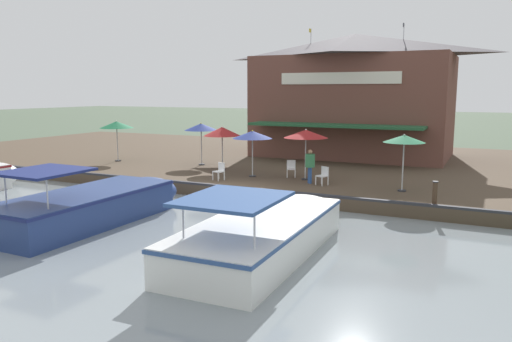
% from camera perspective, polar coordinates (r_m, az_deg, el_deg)
% --- Properties ---
extents(ground_plane, '(220.00, 220.00, 0.00)m').
position_cam_1_polar(ground_plane, '(22.57, -2.97, -3.48)').
color(ground_plane, '#4C5B47').
extents(quay_deck, '(22.00, 56.00, 0.60)m').
position_cam_1_polar(quay_deck, '(32.44, 6.37, 0.88)').
color(quay_deck, '#4C3D2D').
rests_on(quay_deck, ground).
extents(quay_edge_fender, '(0.20, 50.40, 0.10)m').
position_cam_1_polar(quay_edge_fender, '(22.52, -2.86, -1.82)').
color(quay_edge_fender, '#2D2D33').
rests_on(quay_edge_fender, quay_deck).
extents(waterfront_restaurant, '(9.08, 12.95, 8.54)m').
position_cam_1_polar(waterfront_restaurant, '(34.27, 11.08, 8.53)').
color(waterfront_restaurant, brown).
rests_on(waterfront_restaurant, quay_deck).
extents(patio_umbrella_mid_patio_left, '(1.78, 1.78, 2.50)m').
position_cam_1_polar(patio_umbrella_mid_patio_left, '(22.36, 16.58, 3.52)').
color(patio_umbrella_mid_patio_left, '#B7B7B7').
rests_on(patio_umbrella_mid_patio_left, quay_deck).
extents(patio_umbrella_far_corner, '(2.06, 2.06, 2.52)m').
position_cam_1_polar(patio_umbrella_far_corner, '(32.06, -15.65, 5.11)').
color(patio_umbrella_far_corner, '#B7B7B7').
rests_on(patio_umbrella_far_corner, quay_deck).
extents(patio_umbrella_back_row, '(2.03, 2.03, 2.43)m').
position_cam_1_polar(patio_umbrella_back_row, '(27.36, -3.89, 4.53)').
color(patio_umbrella_back_row, '#B7B7B7').
rests_on(patio_umbrella_back_row, quay_deck).
extents(patio_umbrella_near_quay_edge, '(1.95, 1.95, 2.49)m').
position_cam_1_polar(patio_umbrella_near_quay_edge, '(29.46, -6.29, 5.02)').
color(patio_umbrella_near_quay_edge, '#B7B7B7').
rests_on(patio_umbrella_near_quay_edge, quay_deck).
extents(patio_umbrella_by_entrance, '(2.16, 2.16, 2.50)m').
position_cam_1_polar(patio_umbrella_by_entrance, '(24.43, 5.72, 4.24)').
color(patio_umbrella_by_entrance, '#B7B7B7').
rests_on(patio_umbrella_by_entrance, quay_deck).
extents(patio_umbrella_mid_patio_right, '(2.02, 2.02, 2.38)m').
position_cam_1_polar(patio_umbrella_mid_patio_right, '(25.20, -0.41, 4.16)').
color(patio_umbrella_mid_patio_right, '#B7B7B7').
rests_on(patio_umbrella_mid_patio_right, quay_deck).
extents(cafe_chair_back_row_seat, '(0.56, 0.56, 0.85)m').
position_cam_1_polar(cafe_chair_back_row_seat, '(24.50, -4.18, 0.07)').
color(cafe_chair_back_row_seat, white).
rests_on(cafe_chair_back_row_seat, quay_deck).
extents(cafe_chair_under_first_umbrella, '(0.57, 0.57, 0.85)m').
position_cam_1_polar(cafe_chair_under_first_umbrella, '(25.35, 4.04, 0.38)').
color(cafe_chair_under_first_umbrella, white).
rests_on(cafe_chair_under_first_umbrella, quay_deck).
extents(cafe_chair_facing_river, '(0.58, 0.58, 0.85)m').
position_cam_1_polar(cafe_chair_facing_river, '(23.38, 7.67, -0.42)').
color(cafe_chair_facing_river, white).
rests_on(cafe_chair_facing_river, quay_deck).
extents(person_mid_patio, '(0.45, 0.45, 1.61)m').
position_cam_1_polar(person_mid_patio, '(23.60, 6.19, 0.98)').
color(person_mid_patio, '#2D5193').
rests_on(person_mid_patio, quay_deck).
extents(motorboat_nearest_quay, '(8.40, 2.91, 2.25)m').
position_cam_1_polar(motorboat_nearest_quay, '(19.88, -17.40, -3.47)').
color(motorboat_nearest_quay, navy).
rests_on(motorboat_nearest_quay, river_water).
extents(motorboat_outer_channel, '(8.79, 3.09, 2.10)m').
position_cam_1_polar(motorboat_outer_channel, '(15.68, 1.64, -6.56)').
color(motorboat_outer_channel, white).
rests_on(motorboat_outer_channel, river_water).
extents(mooring_post, '(0.22, 0.22, 0.95)m').
position_cam_1_polar(mooring_post, '(20.13, 19.76, -2.41)').
color(mooring_post, '#473323').
rests_on(mooring_post, quay_deck).
extents(tree_behind_restaurant, '(5.05, 4.81, 8.06)m').
position_cam_1_polar(tree_behind_restaurant, '(37.86, 10.19, 10.80)').
color(tree_behind_restaurant, brown).
rests_on(tree_behind_restaurant, quay_deck).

